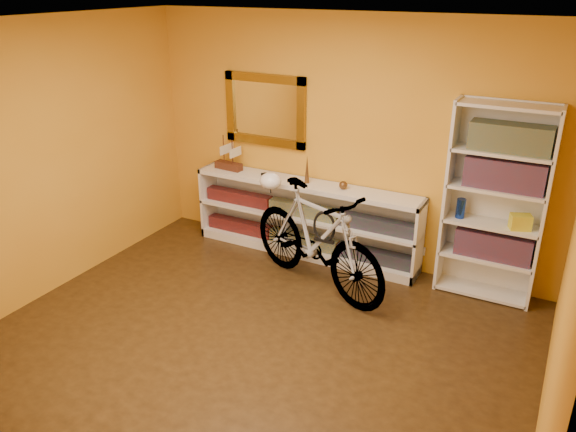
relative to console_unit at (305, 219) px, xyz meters
The scene contains 24 objects.
floor 1.90m from the console_unit, 78.36° to the right, with size 4.50×4.00×0.01m, color black.
ceiling 2.86m from the console_unit, 78.36° to the right, with size 4.50×4.00×0.01m, color silver.
back_wall 0.97m from the console_unit, 26.94° to the left, with size 4.50×0.01×2.60m, color orange.
left_wall 2.76m from the console_unit, 136.03° to the right, with size 0.01×4.00×2.60m, color orange.
right_wall 3.31m from the console_unit, 34.62° to the right, with size 0.01×4.00×2.60m, color orange.
gilt_mirror 1.27m from the console_unit, 165.41° to the left, with size 0.98×0.06×0.78m, color brown.
wall_socket 1.30m from the console_unit, ahead, with size 0.09×0.01×0.09m, color silver.
console_unit is the anchor object (origin of this frame).
cd_row_lower 0.26m from the console_unit, 90.00° to the right, with size 2.50×0.13×0.14m, color black.
cd_row_upper 0.11m from the console_unit, 90.00° to the right, with size 2.50×0.13×0.14m, color navy.
model_ship 1.17m from the console_unit, behind, with size 0.33×0.12×0.40m, color #3E1D11, non-canonical shape.
toy_car 0.65m from the console_unit, behind, with size 0.00×0.00×0.00m, color black.
bronze_ornament 0.58m from the console_unit, ahead, with size 0.05×0.05×0.31m, color brown.
decorative_orb 0.64m from the console_unit, ahead, with size 0.09×0.09×0.09m, color brown.
bookcase 2.01m from the console_unit, ahead, with size 0.90×0.30×1.90m, color silver, non-canonical shape.
book_row_a 2.00m from the console_unit, ahead, with size 0.70×0.22×0.26m, color maroon.
book_row_b 2.16m from the console_unit, ahead, with size 0.70×0.22×0.28m, color maroon.
book_row_c 2.31m from the console_unit, ahead, with size 0.70×0.22×0.25m, color #1B565F.
travel_mug 1.70m from the console_unit, ahead, with size 0.08×0.08×0.19m, color #163498.
red_tin 2.07m from the console_unit, ahead, with size 0.13×0.13×0.16m, color maroon.
yellow_bag 2.23m from the console_unit, ahead, with size 0.18×0.12×0.14m, color yellow.
bicycle 0.76m from the console_unit, 55.56° to the right, with size 1.83×0.47×1.08m, color silver.
helmet 0.68m from the console_unit, 121.44° to the right, with size 0.23×0.22×0.17m, color white.
u_lock 0.89m from the console_unit, 51.48° to the right, with size 0.23×0.23×0.03m, color black.
Camera 1 is at (2.13, -3.36, 2.89)m, focal length 35.21 mm.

